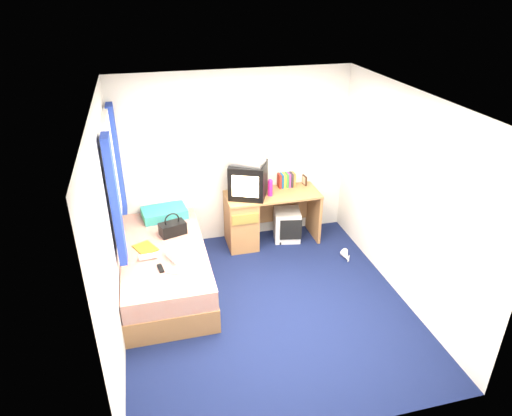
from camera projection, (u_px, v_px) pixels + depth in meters
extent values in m
plane|color=#0C1438|center=(267.00, 306.00, 5.30)|extent=(3.40, 3.40, 0.00)
plane|color=white|center=(270.00, 101.00, 4.21)|extent=(3.40, 3.40, 0.00)
plane|color=silver|center=(235.00, 159.00, 6.22)|extent=(3.20, 0.00, 3.20)
plane|color=silver|center=(332.00, 323.00, 3.29)|extent=(3.20, 0.00, 3.20)
plane|color=silver|center=(110.00, 235.00, 4.41)|extent=(0.00, 3.40, 3.40)
plane|color=silver|center=(406.00, 199.00, 5.11)|extent=(0.00, 3.40, 3.40)
cube|color=#A77445|center=(166.00, 275.00, 5.60)|extent=(1.00, 2.00, 0.30)
cube|color=olive|center=(212.00, 288.00, 5.36)|extent=(0.02, 0.70, 0.18)
cube|color=silver|center=(164.00, 257.00, 5.48)|extent=(0.98, 1.98, 0.24)
cube|color=#1A5BAA|center=(164.00, 213.00, 6.09)|extent=(0.62, 0.44, 0.13)
cube|color=#A77445|center=(273.00, 195.00, 6.29)|extent=(1.30, 0.55, 0.03)
cube|color=#A77445|center=(241.00, 222.00, 6.37)|extent=(0.40, 0.52, 0.72)
cube|color=#A77445|center=(314.00, 213.00, 6.60)|extent=(0.04, 0.52, 0.72)
cube|color=#A77445|center=(284.00, 203.00, 6.70)|extent=(0.78, 0.03, 0.55)
cube|color=silver|center=(287.00, 225.00, 6.58)|extent=(0.42, 0.42, 0.45)
cube|color=black|center=(248.00, 180.00, 6.12)|extent=(0.61, 0.59, 0.47)
cube|color=#FDD5A0|center=(245.00, 186.00, 5.93)|extent=(0.33, 0.16, 0.29)
cube|color=silver|center=(248.00, 161.00, 6.00)|extent=(0.51, 0.47, 0.08)
cube|color=maroon|center=(279.00, 181.00, 6.43)|extent=(0.03, 0.13, 0.20)
cube|color=navy|center=(282.00, 181.00, 6.44)|extent=(0.03, 0.13, 0.20)
cube|color=gold|center=(284.00, 180.00, 6.45)|extent=(0.03, 0.13, 0.20)
cube|color=#337F33|center=(286.00, 180.00, 6.45)|extent=(0.03, 0.13, 0.20)
cube|color=#7F337F|center=(289.00, 180.00, 6.46)|extent=(0.03, 0.13, 0.20)
cube|color=#262626|center=(291.00, 180.00, 6.47)|extent=(0.03, 0.13, 0.20)
cube|color=#B26633|center=(293.00, 179.00, 6.48)|extent=(0.03, 0.13, 0.20)
cube|color=black|center=(305.00, 180.00, 6.53)|extent=(0.03, 0.12, 0.14)
cylinder|color=#CD1D7A|center=(270.00, 188.00, 6.19)|extent=(0.08, 0.08, 0.22)
cylinder|color=silver|center=(262.00, 187.00, 6.28)|extent=(0.05, 0.05, 0.16)
cube|color=black|center=(173.00, 229.00, 5.69)|extent=(0.35, 0.26, 0.16)
torus|color=black|center=(172.00, 220.00, 5.63)|extent=(0.19, 0.07, 0.19)
cube|color=white|center=(183.00, 252.00, 5.25)|extent=(0.40, 0.37, 0.11)
cube|color=yellow|center=(145.00, 248.00, 5.41)|extent=(0.31, 0.34, 0.01)
cylinder|color=silver|center=(148.00, 257.00, 5.20)|extent=(0.20, 0.08, 0.07)
cube|color=yellow|center=(177.00, 273.00, 4.97)|extent=(0.23, 0.14, 0.01)
cube|color=black|center=(161.00, 268.00, 5.04)|extent=(0.08, 0.17, 0.02)
cube|color=silver|center=(111.00, 175.00, 5.07)|extent=(0.02, 0.90, 1.10)
cube|color=white|center=(104.00, 124.00, 4.81)|extent=(0.06, 1.06, 0.08)
cube|color=white|center=(119.00, 222.00, 5.34)|extent=(0.06, 1.06, 0.08)
cube|color=navy|center=(115.00, 202.00, 4.60)|extent=(0.08, 0.24, 1.40)
cube|color=navy|center=(117.00, 161.00, 5.62)|extent=(0.08, 0.24, 1.40)
cone|color=silver|center=(346.00, 257.00, 6.17)|extent=(0.10, 0.22, 0.09)
cone|color=silver|center=(346.00, 255.00, 6.20)|extent=(0.14, 0.24, 0.09)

